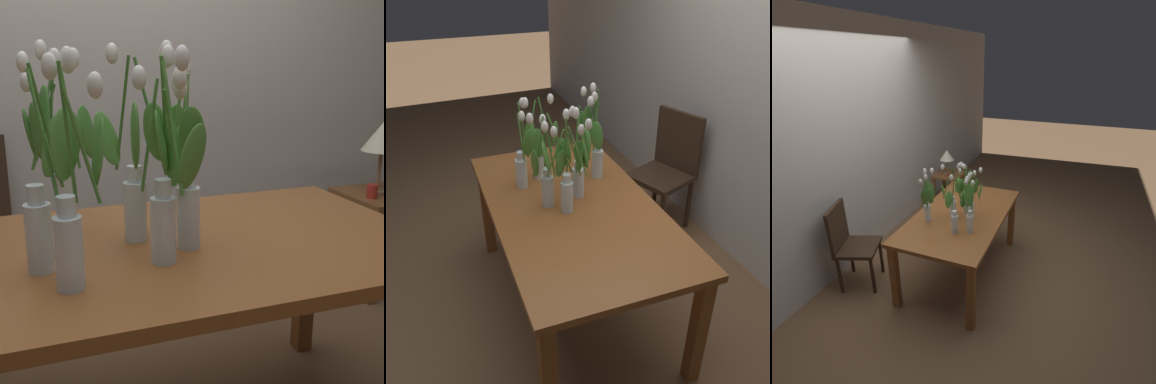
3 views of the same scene
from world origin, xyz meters
The scene contains 13 objects.
ground_plane centered at (0.00, 0.00, 0.00)m, with size 18.00×18.00×0.00m, color brown.
room_wall_rear centered at (0.00, 1.31, 1.35)m, with size 9.00×0.10×2.70m, color beige.
dining_table centered at (0.00, 0.00, 0.65)m, with size 1.60×0.90×0.74m.
tulip_vase_0 centered at (-0.08, 0.07, 0.92)m, with size 0.25×0.18×0.58m.
tulip_vase_1 centered at (-0.35, -0.08, 0.93)m, with size 0.15×0.23×0.56m.
tulip_vase_2 centered at (-0.29, 0.24, 0.98)m, with size 0.24×0.15×0.59m.
tulip_vase_3 centered at (-0.29, -0.20, 0.92)m, with size 0.14×0.14×0.56m.
tulip_vase_4 centered at (0.03, -0.04, 0.97)m, with size 0.16×0.28×0.57m.
tulip_vase_5 centered at (-0.05, -0.12, 0.97)m, with size 0.20×0.25×0.58m.
dining_chair centered at (-0.61, 1.00, 0.52)m, with size 0.52×0.52×0.93m.
side_table centered at (1.51, 0.82, 0.43)m, with size 0.44×0.44×0.55m.
table_lamp centered at (1.48, 0.84, 0.86)m, with size 0.22×0.22×0.40m.
pillar_candle centered at (1.37, 0.76, 0.59)m, with size 0.06×0.06×0.07m, color #B72D23.
Camera 3 is at (-2.68, -1.10, 2.30)m, focal length 28.78 mm.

